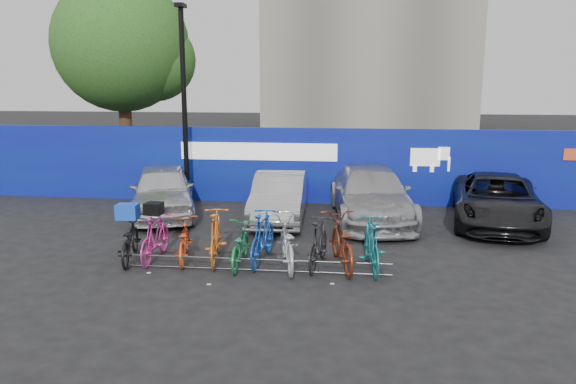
# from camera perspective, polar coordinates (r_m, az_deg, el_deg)

# --- Properties ---
(ground) EXTENTS (100.00, 100.00, 0.00)m
(ground) POSITION_cam_1_polar(r_m,az_deg,el_deg) (12.36, -2.81, -7.19)
(ground) COLOR black
(ground) RESTS_ON ground
(hoarding) EXTENTS (22.00, 0.18, 2.40)m
(hoarding) POSITION_cam_1_polar(r_m,az_deg,el_deg) (17.86, 0.21, 2.71)
(hoarding) COLOR navy
(hoarding) RESTS_ON ground
(tree) EXTENTS (5.40, 5.20, 7.80)m
(tree) POSITION_cam_1_polar(r_m,az_deg,el_deg) (23.29, -15.99, 13.92)
(tree) COLOR #382314
(tree) RESTS_ON ground
(lamppost) EXTENTS (0.25, 0.50, 6.11)m
(lamppost) POSITION_cam_1_polar(r_m,az_deg,el_deg) (17.70, -10.51, 9.17)
(lamppost) COLOR black
(lamppost) RESTS_ON ground
(bike_rack) EXTENTS (5.60, 0.03, 0.30)m
(bike_rack) POSITION_cam_1_polar(r_m,az_deg,el_deg) (11.75, -3.28, -7.39)
(bike_rack) COLOR #595B60
(bike_rack) RESTS_ON ground
(car_0) EXTENTS (2.96, 4.65, 1.47)m
(car_0) POSITION_cam_1_polar(r_m,az_deg,el_deg) (16.69, -12.61, 0.16)
(car_0) COLOR silver
(car_0) RESTS_ON ground
(car_1) EXTENTS (1.53, 4.05, 1.32)m
(car_1) POSITION_cam_1_polar(r_m,az_deg,el_deg) (15.73, -0.89, -0.55)
(car_1) COLOR #9FA0A4
(car_1) RESTS_ON ground
(car_2) EXTENTS (2.58, 5.24, 1.46)m
(car_2) POSITION_cam_1_polar(r_m,az_deg,el_deg) (15.97, 8.41, -0.22)
(car_2) COLOR #A9A9AE
(car_2) RESTS_ON ground
(car_3) EXTENTS (2.98, 5.14, 1.35)m
(car_3) POSITION_cam_1_polar(r_m,az_deg,el_deg) (16.36, 20.47, -0.77)
(car_3) COLOR black
(car_3) RESTS_ON ground
(bike_0) EXTENTS (1.00, 1.90, 0.95)m
(bike_0) POSITION_cam_1_polar(r_m,az_deg,el_deg) (12.84, -15.83, -4.69)
(bike_0) COLOR black
(bike_0) RESTS_ON ground
(bike_1) EXTENTS (0.52, 1.75, 1.04)m
(bike_1) POSITION_cam_1_polar(r_m,az_deg,el_deg) (12.70, -13.34, -4.52)
(bike_1) COLOR #D23090
(bike_1) RESTS_ON ground
(bike_2) EXTENTS (0.94, 1.80, 0.90)m
(bike_2) POSITION_cam_1_polar(r_m,az_deg,el_deg) (12.58, -10.62, -4.89)
(bike_2) COLOR #D5461C
(bike_2) RESTS_ON ground
(bike_3) EXTENTS (0.80, 1.97, 1.15)m
(bike_3) POSITION_cam_1_polar(r_m,az_deg,el_deg) (12.37, -7.36, -4.47)
(bike_3) COLOR orange
(bike_3) RESTS_ON ground
(bike_4) EXTENTS (0.62, 1.72, 0.90)m
(bike_4) POSITION_cam_1_polar(r_m,az_deg,el_deg) (12.08, -4.95, -5.42)
(bike_4) COLOR #1C7F45
(bike_4) RESTS_ON ground
(bike_5) EXTENTS (0.73, 1.96, 1.15)m
(bike_5) POSITION_cam_1_polar(r_m,az_deg,el_deg) (12.19, -2.61, -4.63)
(bike_5) COLOR #1544A6
(bike_5) RESTS_ON ground
(bike_6) EXTENTS (1.10, 2.10, 1.05)m
(bike_6) POSITION_cam_1_polar(r_m,az_deg,el_deg) (11.94, -0.14, -5.22)
(bike_6) COLOR #AFB1B6
(bike_6) RESTS_ON ground
(bike_7) EXTENTS (0.76, 1.83, 1.06)m
(bike_7) POSITION_cam_1_polar(r_m,az_deg,el_deg) (11.94, 3.07, -5.20)
(bike_7) COLOR black
(bike_7) RESTS_ON ground
(bike_8) EXTENTS (1.15, 2.20, 1.10)m
(bike_8) POSITION_cam_1_polar(r_m,az_deg,el_deg) (11.98, 5.46, -5.09)
(bike_8) COLOR maroon
(bike_8) RESTS_ON ground
(bike_9) EXTENTS (0.74, 1.92, 1.13)m
(bike_9) POSITION_cam_1_polar(r_m,az_deg,el_deg) (11.84, 8.50, -5.30)
(bike_9) COLOR #15747E
(bike_9) RESTS_ON ground
(cargo_crate) EXTENTS (0.47, 0.37, 0.33)m
(cargo_crate) POSITION_cam_1_polar(r_m,az_deg,el_deg) (12.68, -15.99, -1.92)
(cargo_crate) COLOR blue
(cargo_crate) RESTS_ON bike_0
(cargo_topcase) EXTENTS (0.39, 0.36, 0.26)m
(cargo_topcase) POSITION_cam_1_polar(r_m,az_deg,el_deg) (12.53, -13.48, -1.65)
(cargo_topcase) COLOR black
(cargo_topcase) RESTS_ON bike_1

